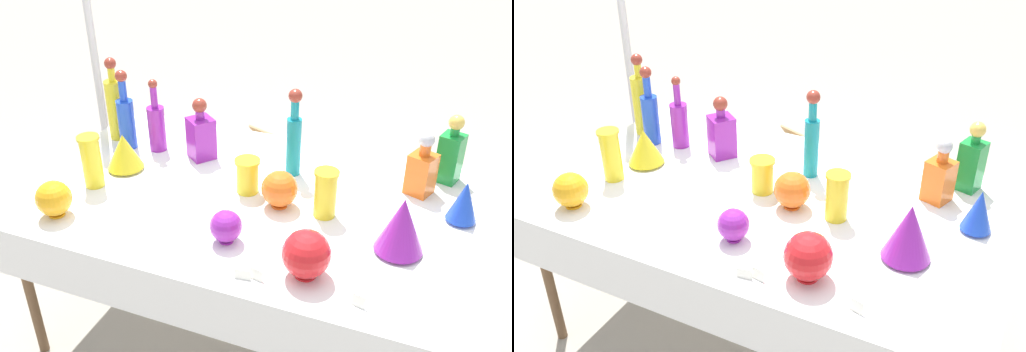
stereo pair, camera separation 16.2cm
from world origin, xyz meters
The scene contains 25 objects.
ground_plane centered at (0.00, 0.00, 0.00)m, with size 40.00×40.00×0.00m, color #A0998C.
display_table centered at (0.00, -0.03, 0.71)m, with size 1.93×1.16×0.76m.
tall_bottle_0 centered at (-0.59, 0.23, 0.89)m, with size 0.08×0.08×0.35m.
tall_bottle_1 centered at (-0.74, 0.19, 0.91)m, with size 0.08×0.08×0.39m.
tall_bottle_2 centered at (0.08, 0.24, 0.94)m, with size 0.06×0.06×0.40m.
tall_bottle_3 centered at (-0.84, 0.26, 0.93)m, with size 0.09×0.09×0.41m.
square_decanter_0 centered at (-0.36, 0.23, 0.88)m, with size 0.15×0.15×0.29m.
square_decanter_1 centered at (0.72, 0.43, 0.89)m, with size 0.11×0.11×0.31m.
square_decanter_2 centered at (0.62, 0.29, 0.87)m, with size 0.13×0.13×0.28m.
slender_vase_0 centered at (0.30, -0.02, 0.87)m, with size 0.10×0.10×0.20m.
slender_vase_1 centered at (-0.05, 0.03, 0.84)m, with size 0.11×0.11×0.15m.
slender_vase_2 centered at (-0.68, -0.17, 0.88)m, with size 0.09×0.09×0.23m.
fluted_vase_0 centered at (0.80, 0.13, 0.85)m, with size 0.12×0.12×0.18m.
fluted_vase_1 centered at (0.61, -0.15, 0.88)m, with size 0.17×0.17×0.22m.
fluted_vase_2 centered at (-0.63, 0.00, 0.85)m, with size 0.16×0.16×0.17m.
round_bowl_0 centered at (0.34, -0.40, 0.85)m, with size 0.17×0.17×0.18m.
round_bowl_1 centered at (0.11, -0.03, 0.84)m, with size 0.15×0.15×0.16m.
round_bowl_2 centered at (-0.68, -0.42, 0.84)m, with size 0.14×0.14×0.15m.
round_bowl_3 centered at (0.01, -0.32, 0.83)m, with size 0.12×0.12×0.13m.
price_tag_left centered at (0.19, -0.48, 0.78)m, with size 0.05×0.01×0.04m, color white.
price_tag_center centered at (0.15, -0.49, 0.78)m, with size 0.06×0.01×0.03m, color white.
price_tag_right centered at (0.54, -0.48, 0.78)m, with size 0.05×0.01×0.04m, color white.
cardboard_box_behind_left centered at (-0.40, 1.19, 0.16)m, with size 0.54×0.52×0.40m.
cardboard_box_behind_right centered at (0.48, 1.01, 0.14)m, with size 0.52×0.47×0.35m.
canopy_pole centered at (-1.25, 0.69, 0.98)m, with size 0.18×0.18×2.48m.
Camera 2 is at (0.89, -1.79, 2.03)m, focal length 40.00 mm.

